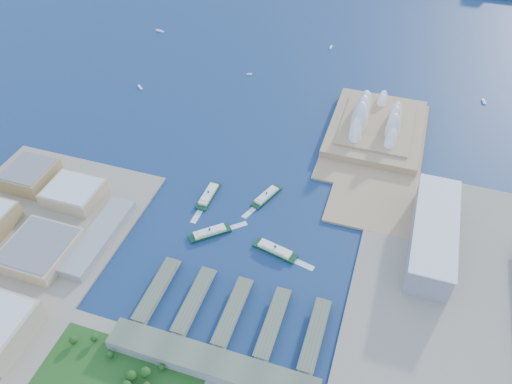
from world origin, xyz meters
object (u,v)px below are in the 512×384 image
(toaster_building, at_px, (433,234))
(ferry_b, at_px, (266,195))
(opera_house, at_px, (379,114))
(ferry_c, at_px, (210,231))
(ferry_a, at_px, (208,194))
(ferry_d, at_px, (275,249))

(toaster_building, relative_size, ferry_b, 3.19)
(toaster_building, bearing_deg, opera_house, 114.23)
(toaster_building, relative_size, ferry_c, 3.09)
(ferry_b, distance_m, ferry_c, 90.99)
(toaster_building, height_order, ferry_a, toaster_building)
(opera_house, distance_m, ferry_b, 213.76)
(toaster_building, bearing_deg, ferry_c, -166.01)
(toaster_building, xyz_separation_m, ferry_d, (-164.43, -62.46, -15.56))
(toaster_building, xyz_separation_m, ferry_b, (-199.82, 18.67, -15.90))
(ferry_a, bearing_deg, ferry_d, -28.34)
(opera_house, distance_m, ferry_c, 304.16)
(ferry_c, bearing_deg, ferry_d, -132.32)
(ferry_b, relative_size, ferry_d, 0.93)
(ferry_a, height_order, ferry_b, ferry_a)
(ferry_d, bearing_deg, opera_house, -3.32)
(ferry_c, bearing_deg, ferry_b, -70.26)
(ferry_a, bearing_deg, ferry_b, 18.33)
(opera_house, xyz_separation_m, ferry_b, (-109.82, -181.33, -27.40))
(ferry_c, bearing_deg, ferry_a, -17.54)
(ferry_b, bearing_deg, ferry_d, -45.36)
(ferry_b, xyz_separation_m, ferry_d, (35.39, -81.13, 0.34))
(toaster_building, distance_m, ferry_a, 269.97)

